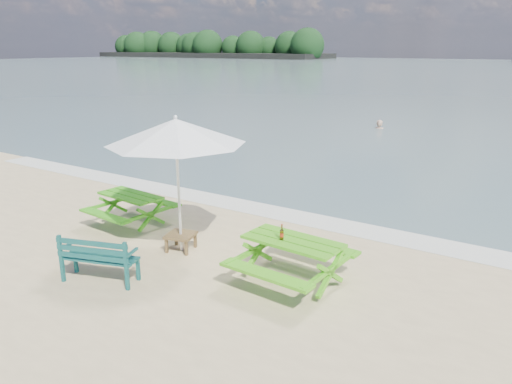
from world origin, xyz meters
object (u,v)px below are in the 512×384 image
Objects in this scene: side_table at (181,242)px; beer_bottle at (282,234)px; picnic_table_right at (292,262)px; swimmer at (379,138)px; patio_umbrella at (176,132)px; park_bench at (100,267)px; picnic_table_left at (132,210)px.

side_table is 2.47× the size of beer_bottle.
beer_bottle reaches higher than picnic_table_right.
beer_bottle is 0.15× the size of swimmer.
beer_bottle is at bearing -3.21° from patio_umbrella.
beer_bottle is (2.41, -0.14, -1.51)m from patio_umbrella.
patio_umbrella is 1.85× the size of swimmer.
park_bench is 0.79× the size of swimmer.
beer_bottle is at bearing -150.93° from picnic_table_right.
picnic_table_right is 0.60× the size of patio_umbrella.
park_bench is 0.43× the size of patio_umbrella.
park_bench is at bearing -54.08° from picnic_table_left.
patio_umbrella reaches higher than side_table.
park_bench is (1.66, -2.29, -0.10)m from picnic_table_left.
side_table is at bearing 90.00° from patio_umbrella.
park_bench reaches higher than picnic_table_left.
picnic_table_left is 2.77× the size of side_table.
park_bench is 5.26× the size of beer_bottle.
picnic_table_left is 4.52m from picnic_table_right.
park_bench is at bearing -98.17° from side_table.
swimmer is at bearing 90.57° from picnic_table_left.
picnic_table_left is 1.30× the size of park_bench.
swimmer is (-4.50, 17.31, -1.37)m from beer_bottle.
picnic_table_left is 2.83m from park_bench.
picnic_table_left is 0.55× the size of patio_umbrella.
picnic_table_left is 2.85m from patio_umbrella.
side_table is at bearing 176.79° from beer_bottle.
beer_bottle is (2.41, -0.14, 0.71)m from side_table.
patio_umbrella is at bearing 179.02° from picnic_table_right.
swimmer is at bearing 96.92° from patio_umbrella.
beer_bottle is 17.94m from swimmer.
beer_bottle is at bearing -8.24° from picnic_table_left.
park_bench is 2.13× the size of side_table.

